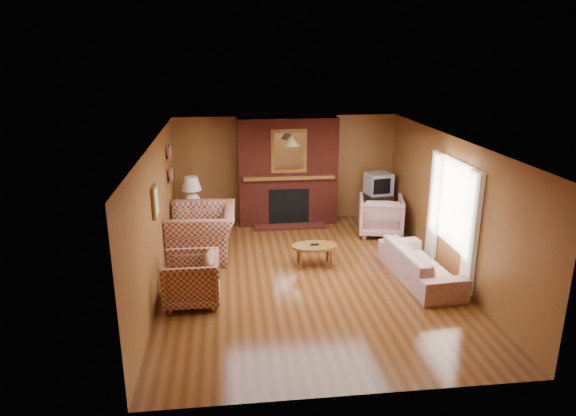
{
  "coord_description": "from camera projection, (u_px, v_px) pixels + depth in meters",
  "views": [
    {
      "loc": [
        -1.31,
        -8.13,
        3.82
      ],
      "look_at": [
        -0.28,
        0.6,
        1.09
      ],
      "focal_mm": 32.0,
      "sensor_mm": 36.0,
      "label": 1
    }
  ],
  "objects": [
    {
      "name": "window_right",
      "position": [
        452.0,
        214.0,
        8.74
      ],
      "size": [
        0.1,
        1.85,
        2.0
      ],
      "color": "silver",
      "rests_on": "wall_right"
    },
    {
      "name": "pendant_light",
      "position": [
        292.0,
        141.0,
        10.57
      ],
      "size": [
        0.36,
        0.36,
        0.48
      ],
      "color": "black",
      "rests_on": "ceiling"
    },
    {
      "name": "wall_back",
      "position": [
        286.0,
        169.0,
        11.71
      ],
      "size": [
        6.5,
        0.0,
        6.5
      ],
      "primitive_type": "plane",
      "rotation": [
        1.57,
        0.0,
        0.0
      ],
      "color": "brown",
      "rests_on": "floor"
    },
    {
      "name": "ceiling",
      "position": [
        309.0,
        141.0,
        8.27
      ],
      "size": [
        6.5,
        6.5,
        0.0
      ],
      "primitive_type": "plane",
      "rotation": [
        3.14,
        0.0,
        0.0
      ],
      "color": "silver",
      "rests_on": "wall_back"
    },
    {
      "name": "coffee_table",
      "position": [
        315.0,
        248.0,
        9.34
      ],
      "size": [
        0.83,
        0.52,
        0.43
      ],
      "color": "brown",
      "rests_on": "floor"
    },
    {
      "name": "tv_stand",
      "position": [
        377.0,
        208.0,
        11.77
      ],
      "size": [
        0.64,
        0.59,
        0.66
      ],
      "primitive_type": "cube",
      "rotation": [
        0.0,
        0.0,
        0.07
      ],
      "color": "black",
      "rests_on": "floor"
    },
    {
      "name": "table_lamp",
      "position": [
        192.0,
        191.0,
        10.79
      ],
      "size": [
        0.41,
        0.41,
        0.67
      ],
      "color": "silver",
      "rests_on": "side_table"
    },
    {
      "name": "floor",
      "position": [
        308.0,
        277.0,
        8.99
      ],
      "size": [
        6.5,
        6.5,
        0.0
      ],
      "primitive_type": "plane",
      "color": "#4A2710",
      "rests_on": "ground"
    },
    {
      "name": "plaid_loveseat",
      "position": [
        203.0,
        232.0,
        9.79
      ],
      "size": [
        1.28,
        1.46,
        0.93
      ],
      "primitive_type": "imported",
      "rotation": [
        0.0,
        0.0,
        -1.59
      ],
      "color": "maroon",
      "rests_on": "floor"
    },
    {
      "name": "crt_tv",
      "position": [
        379.0,
        183.0,
        11.6
      ],
      "size": [
        0.6,
        0.6,
        0.49
      ],
      "color": "#ACAFB4",
      "rests_on": "tv_stand"
    },
    {
      "name": "floral_armchair",
      "position": [
        381.0,
        215.0,
        10.94
      ],
      "size": [
        1.08,
        1.1,
        0.84
      ],
      "primitive_type": "imported",
      "rotation": [
        0.0,
        0.0,
        2.91
      ],
      "color": "beige",
      "rests_on": "floor"
    },
    {
      "name": "bookshelf",
      "position": [
        170.0,
        164.0,
        10.02
      ],
      "size": [
        0.09,
        0.55,
        0.71
      ],
      "color": "brown",
      "rests_on": "wall_left"
    },
    {
      "name": "wall_left",
      "position": [
        157.0,
        217.0,
        8.35
      ],
      "size": [
        0.0,
        6.5,
        6.5
      ],
      "primitive_type": "plane",
      "rotation": [
        1.57,
        0.0,
        1.57
      ],
      "color": "brown",
      "rests_on": "floor"
    },
    {
      "name": "floral_sofa",
      "position": [
        420.0,
        264.0,
        8.79
      ],
      "size": [
        0.94,
        2.06,
        0.58
      ],
      "primitive_type": "imported",
      "rotation": [
        0.0,
        0.0,
        1.65
      ],
      "color": "beige",
      "rests_on": "floor"
    },
    {
      "name": "side_table",
      "position": [
        193.0,
        221.0,
        10.99
      ],
      "size": [
        0.46,
        0.46,
        0.59
      ],
      "primitive_type": "cube",
      "rotation": [
        0.0,
        0.0,
        -0.04
      ],
      "color": "brown",
      "rests_on": "floor"
    },
    {
      "name": "fireplace",
      "position": [
        288.0,
        172.0,
        11.47
      ],
      "size": [
        2.2,
        0.82,
        2.4
      ],
      "color": "#591B13",
      "rests_on": "floor"
    },
    {
      "name": "plaid_armchair",
      "position": [
        191.0,
        279.0,
        7.96
      ],
      "size": [
        0.87,
        0.85,
        0.79
      ],
      "primitive_type": "imported",
      "rotation": [
        0.0,
        0.0,
        -1.57
      ],
      "color": "maroon",
      "rests_on": "floor"
    },
    {
      "name": "wall_front",
      "position": [
        355.0,
        302.0,
        5.55
      ],
      "size": [
        6.5,
        0.0,
        6.5
      ],
      "primitive_type": "plane",
      "rotation": [
        -1.57,
        0.0,
        0.0
      ],
      "color": "brown",
      "rests_on": "floor"
    },
    {
      "name": "wall_right",
      "position": [
        450.0,
        206.0,
        8.91
      ],
      "size": [
        0.0,
        6.5,
        6.5
      ],
      "primitive_type": "plane",
      "rotation": [
        1.57,
        0.0,
        -1.57
      ],
      "color": "brown",
      "rests_on": "floor"
    },
    {
      "name": "botanical_print",
      "position": [
        155.0,
        201.0,
        7.97
      ],
      "size": [
        0.05,
        0.4,
        0.5
      ],
      "color": "brown",
      "rests_on": "wall_left"
    }
  ]
}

